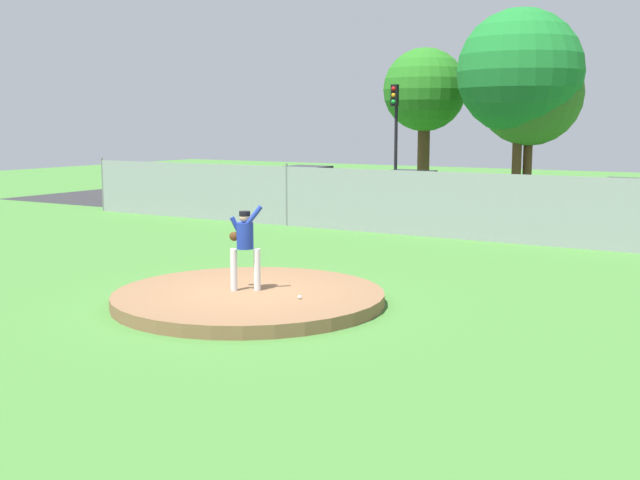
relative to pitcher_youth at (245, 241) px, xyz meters
name	(u,v)px	position (x,y,z in m)	size (l,w,h in m)	color
ground_plane	(388,258)	(0.12, 5.96, -1.19)	(80.00, 80.00, 0.00)	#427A33
asphalt_strip	(495,222)	(0.12, 14.46, -1.18)	(44.00, 7.00, 0.01)	#2B2B2D
pitchers_mound	(249,298)	(0.12, -0.04, -1.07)	(5.16, 5.16, 0.24)	brown
pitcher_youth	(245,241)	(0.00, 0.00, 0.00)	(0.77, 0.37, 1.65)	silver
baseball	(300,297)	(1.30, -0.10, -0.91)	(0.07, 0.07, 0.07)	white
chainlink_fence	(447,205)	(0.12, 9.96, -0.20)	(28.55, 0.07, 2.08)	gray
parked_car_white	(299,188)	(-8.08, 14.69, -0.38)	(1.88, 4.73, 1.67)	silver
parked_car_burgundy	(405,194)	(-3.42, 14.60, -0.40)	(1.84, 4.19, 1.65)	maroon
parked_car_teal	(625,206)	(4.30, 14.67, -0.41)	(2.17, 4.84, 1.61)	#146066
traffic_light_near	(395,123)	(-5.79, 18.71, 2.22)	(0.28, 0.46, 5.00)	black
tree_bushy_near	(425,91)	(-6.65, 23.75, 3.74)	(3.99, 3.99, 6.98)	#4C331E
tree_broad_left	(520,72)	(-1.58, 22.24, 4.38)	(5.43, 5.43, 8.30)	#4C331E
tree_leaning_west	(530,93)	(-1.22, 22.66, 3.49)	(4.58, 4.58, 6.98)	#4C331E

